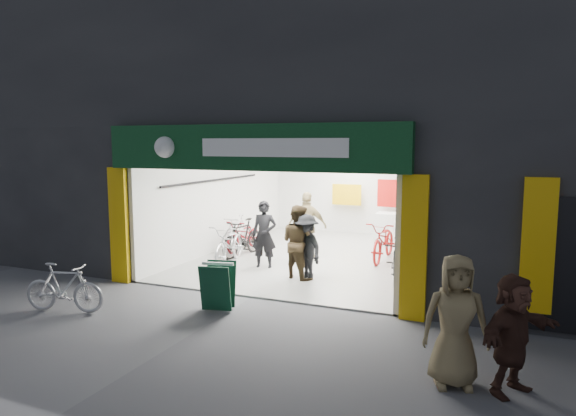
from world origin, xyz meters
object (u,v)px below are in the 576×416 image
Objects in this scene: pedestrian_near at (455,321)px; sandwich_board at (218,285)px; bike_left_front at (230,244)px; bike_right_front at (396,261)px; parked_bike at (64,288)px.

pedestrian_near is 4.61m from sandwich_board.
bike_left_front is 1.23× the size of bike_right_front.
bike_left_front reaches higher than parked_bike.
pedestrian_near is 1.95× the size of sandwich_board.
bike_right_front is at bearing 93.31° from pedestrian_near.
sandwich_board is at bearing -78.42° from parked_bike.
sandwich_board is (2.59, 1.20, 0.02)m from parked_bike.
parked_bike reaches higher than sandwich_board.
bike_left_front is 3.67m from sandwich_board.
parked_bike is at bearing -168.61° from sandwich_board.
sandwich_board is at bearing 145.52° from pedestrian_near.
pedestrian_near is (6.95, -0.24, 0.40)m from parked_bike.
bike_right_front is 0.95× the size of pedestrian_near.
bike_right_front reaches higher than sandwich_board.
bike_left_front is at bearing -25.74° from parked_bike.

